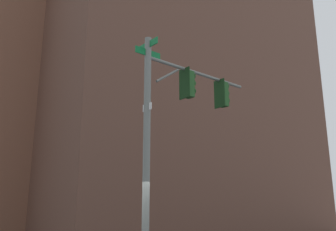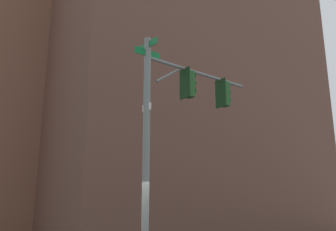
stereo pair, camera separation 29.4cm
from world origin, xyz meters
name	(u,v)px [view 1 (the left image)]	position (x,y,z in m)	size (l,w,h in m)	color
signal_pole_assembly	(178,111)	(-1.69, -0.12, 5.06)	(5.37, 1.29, 7.44)	slate
building_brick_midblock	(66,75)	(-7.55, -34.57, 18.71)	(23.83, 15.91, 37.42)	brown
building_brick_farside	(147,111)	(-25.17, -45.26, 19.14)	(16.66, 14.97, 38.28)	brown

